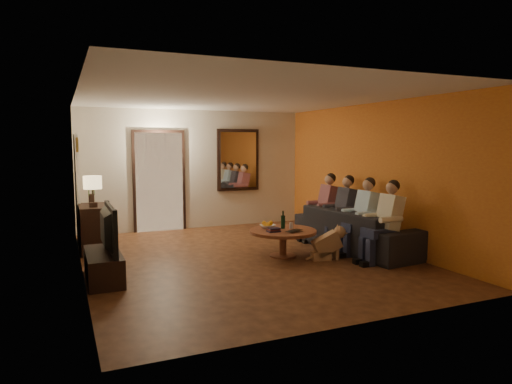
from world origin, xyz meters
name	(u,v)px	position (x,y,z in m)	size (l,w,h in m)	color
floor	(246,258)	(0.00, 0.00, 0.00)	(5.00, 6.00, 0.01)	#3A1C0F
ceiling	(246,97)	(0.00, 0.00, 2.60)	(5.00, 6.00, 0.01)	white
back_wall	(195,170)	(0.00, 3.00, 1.30)	(5.00, 0.02, 2.60)	beige
front_wall	(358,200)	(0.00, -3.00, 1.30)	(5.00, 0.02, 2.60)	beige
left_wall	(80,185)	(-2.50, 0.00, 1.30)	(0.02, 6.00, 2.60)	beige
right_wall	(373,175)	(2.50, 0.00, 1.30)	(0.02, 6.00, 2.60)	beige
orange_accent	(373,175)	(2.49, 0.00, 1.30)	(0.01, 6.00, 2.60)	#CC5E22
kitchen_doorway	(159,182)	(-0.80, 2.98, 1.05)	(1.00, 0.06, 2.10)	#FFE0A5
door_trim	(159,182)	(-0.80, 2.97, 1.05)	(1.12, 0.04, 2.22)	black
fridge_glimpse	(171,189)	(-0.55, 2.98, 0.90)	(0.45, 0.03, 1.70)	silver
mirror_frame	(238,160)	(1.00, 2.96, 1.50)	(1.00, 0.05, 1.40)	black
mirror_glass	(239,160)	(1.00, 2.93, 1.50)	(0.86, 0.02, 1.26)	white
white_door	(77,189)	(-2.46, 2.30, 1.02)	(0.06, 0.85, 2.04)	white
framed_art	(77,145)	(-2.47, 1.30, 1.85)	(0.03, 0.28, 0.24)	#B28C33
art_canvas	(78,145)	(-2.46, 1.30, 1.85)	(0.01, 0.22, 0.18)	brown
dresser	(93,228)	(-2.25, 1.55, 0.40)	(0.45, 0.90, 0.80)	black
table_lamp	(93,191)	(-2.25, 1.33, 1.07)	(0.30, 0.30, 0.54)	beige
flower_vase	(91,192)	(-2.25, 1.77, 1.02)	(0.14, 0.14, 0.44)	#B0122C
tv_stand	(104,266)	(-2.25, -0.34, 0.20)	(0.45, 1.17, 0.39)	black
tv	(102,229)	(-2.25, -0.34, 0.71)	(0.15, 1.12, 0.64)	black
sofa	(357,229)	(2.02, -0.20, 0.36)	(0.98, 2.50, 0.73)	black
person_a	(386,225)	(1.92, -1.10, 0.60)	(0.60, 0.40, 1.20)	tan
person_b	(363,219)	(1.92, -0.50, 0.60)	(0.60, 0.40, 1.20)	tan
person_c	(343,214)	(1.92, 0.10, 0.60)	(0.60, 0.40, 1.20)	tan
person_d	(325,210)	(1.92, 0.70, 0.60)	(0.60, 0.40, 1.20)	tan
dog	(327,243)	(1.16, -0.60, 0.28)	(0.56, 0.24, 0.56)	#AB724F
coffee_table	(283,243)	(0.60, -0.12, 0.23)	(1.11, 1.11, 0.45)	brown
bowl	(268,226)	(0.42, 0.10, 0.48)	(0.26, 0.26, 0.06)	white
oranges	(268,222)	(0.42, 0.10, 0.55)	(0.20, 0.20, 0.08)	orange
wine_bottle	(283,219)	(0.65, -0.02, 0.60)	(0.07, 0.07, 0.31)	black
wine_glass	(291,226)	(0.78, -0.07, 0.50)	(0.06, 0.06, 0.10)	silver
book_stack	(274,230)	(0.38, -0.22, 0.48)	(0.20, 0.15, 0.07)	black
laptop	(296,232)	(0.70, -0.40, 0.46)	(0.33, 0.21, 0.03)	black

